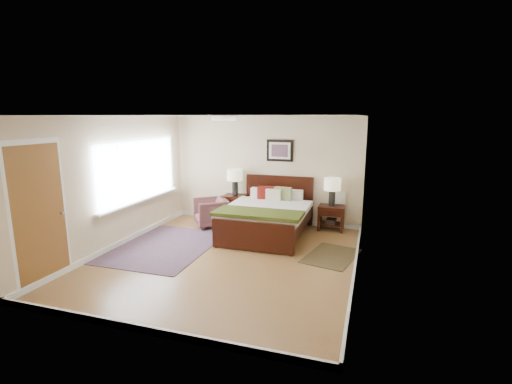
% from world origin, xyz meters
% --- Properties ---
extents(floor, '(5.00, 5.00, 0.00)m').
position_xyz_m(floor, '(0.00, 0.00, 0.00)').
color(floor, olive).
rests_on(floor, ground).
extents(back_wall, '(4.50, 0.04, 2.50)m').
position_xyz_m(back_wall, '(0.00, 2.50, 1.25)').
color(back_wall, beige).
rests_on(back_wall, ground).
extents(front_wall, '(4.50, 0.04, 2.50)m').
position_xyz_m(front_wall, '(0.00, -2.50, 1.25)').
color(front_wall, beige).
rests_on(front_wall, ground).
extents(left_wall, '(0.04, 5.00, 2.50)m').
position_xyz_m(left_wall, '(-2.25, 0.00, 1.25)').
color(left_wall, beige).
rests_on(left_wall, ground).
extents(right_wall, '(0.04, 5.00, 2.50)m').
position_xyz_m(right_wall, '(2.25, 0.00, 1.25)').
color(right_wall, beige).
rests_on(right_wall, ground).
extents(ceiling, '(4.50, 5.00, 0.02)m').
position_xyz_m(ceiling, '(0.00, 0.00, 2.50)').
color(ceiling, white).
rests_on(ceiling, back_wall).
extents(window, '(0.11, 2.72, 1.32)m').
position_xyz_m(window, '(-2.20, 0.70, 1.38)').
color(window, silver).
rests_on(window, left_wall).
extents(door, '(0.06, 1.00, 2.18)m').
position_xyz_m(door, '(-2.23, -1.75, 1.07)').
color(door, silver).
rests_on(door, ground).
extents(ceil_fixture, '(0.44, 0.44, 0.08)m').
position_xyz_m(ceil_fixture, '(0.00, 0.00, 2.47)').
color(ceil_fixture, white).
rests_on(ceil_fixture, ceiling).
extents(bed, '(1.72, 2.08, 1.12)m').
position_xyz_m(bed, '(0.35, 1.48, 0.52)').
color(bed, black).
rests_on(bed, ground).
extents(wall_art, '(0.62, 0.05, 0.50)m').
position_xyz_m(wall_art, '(0.35, 2.47, 1.72)').
color(wall_art, black).
rests_on(wall_art, back_wall).
extents(nightstand_left, '(0.55, 0.49, 0.65)m').
position_xyz_m(nightstand_left, '(-0.68, 2.25, 0.52)').
color(nightstand_left, black).
rests_on(nightstand_left, ground).
extents(nightstand_right, '(0.56, 0.42, 0.55)m').
position_xyz_m(nightstand_right, '(1.59, 2.26, 0.35)').
color(nightstand_right, black).
rests_on(nightstand_right, ground).
extents(lamp_left, '(0.36, 0.36, 0.61)m').
position_xyz_m(lamp_left, '(-0.68, 2.27, 1.09)').
color(lamp_left, black).
rests_on(lamp_left, nightstand_left).
extents(lamp_right, '(0.36, 0.36, 0.61)m').
position_xyz_m(lamp_right, '(1.59, 2.27, 0.99)').
color(lamp_right, black).
rests_on(lamp_right, nightstand_right).
extents(armchair, '(0.99, 0.98, 0.65)m').
position_xyz_m(armchair, '(-1.08, 1.74, 0.32)').
color(armchair, brown).
rests_on(armchair, ground).
extents(rug_persian, '(1.76, 2.46, 0.01)m').
position_xyz_m(rug_persian, '(-1.35, 0.20, 0.01)').
color(rug_persian, '#100D43').
rests_on(rug_persian, ground).
extents(rug_navy, '(1.05, 1.35, 0.01)m').
position_xyz_m(rug_navy, '(1.79, 0.66, 0.01)').
color(rug_navy, black).
rests_on(rug_navy, ground).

